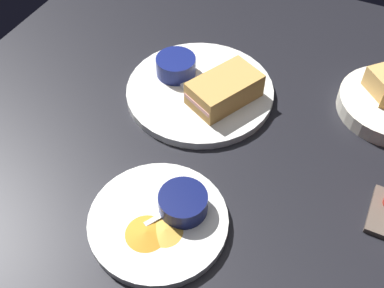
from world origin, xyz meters
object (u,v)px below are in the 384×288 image
(ramekin_light_gravy, at_px, (183,202))
(plate_sandwich_main, at_px, (200,91))
(plate_chips_companion, at_px, (158,221))
(sandwich_half_near, at_px, (224,89))
(ramekin_dark_sauce, at_px, (176,65))
(spoon_by_gravy_ramekin, at_px, (184,203))
(spoon_by_dark_ramekin, at_px, (189,90))

(ramekin_light_gravy, bearing_deg, plate_sandwich_main, -160.55)
(plate_chips_companion, bearing_deg, sandwich_half_near, -177.70)
(plate_sandwich_main, bearing_deg, ramekin_dark_sauce, -107.54)
(plate_sandwich_main, height_order, ramekin_dark_sauce, ramekin_dark_sauce)
(sandwich_half_near, relative_size, spoon_by_gravy_ramekin, 1.62)
(ramekin_dark_sauce, bearing_deg, plate_chips_companion, 22.01)
(plate_sandwich_main, height_order, ramekin_light_gravy, ramekin_light_gravy)
(plate_chips_companion, height_order, ramekin_light_gravy, ramekin_light_gravy)
(plate_sandwich_main, distance_m, ramekin_light_gravy, 0.27)
(spoon_by_dark_ramekin, height_order, ramekin_light_gravy, ramekin_light_gravy)
(plate_sandwich_main, bearing_deg, spoon_by_dark_ramekin, -38.62)
(plate_sandwich_main, distance_m, ramekin_dark_sauce, 0.07)
(spoon_by_dark_ramekin, distance_m, ramekin_light_gravy, 0.26)
(spoon_by_dark_ramekin, height_order, plate_chips_companion, spoon_by_dark_ramekin)
(sandwich_half_near, bearing_deg, plate_chips_companion, 2.30)
(plate_chips_companion, xyz_separation_m, spoon_by_gravy_ramekin, (-0.04, 0.02, 0.01))
(ramekin_dark_sauce, relative_size, spoon_by_dark_ramekin, 0.89)
(ramekin_dark_sauce, xyz_separation_m, spoon_by_gravy_ramekin, (0.27, 0.15, -0.02))
(plate_chips_companion, bearing_deg, ramekin_light_gravy, 140.19)
(plate_chips_companion, bearing_deg, spoon_by_gravy_ramekin, 149.52)
(spoon_by_dark_ramekin, bearing_deg, sandwich_half_near, 98.03)
(plate_sandwich_main, relative_size, ramekin_light_gravy, 3.76)
(sandwich_half_near, xyz_separation_m, ramekin_light_gravy, (0.25, 0.04, -0.01))
(sandwich_half_near, distance_m, ramekin_light_gravy, 0.25)
(spoon_by_dark_ramekin, relative_size, spoon_by_gravy_ramekin, 0.94)
(plate_sandwich_main, relative_size, spoon_by_dark_ramekin, 3.25)
(plate_sandwich_main, distance_m, sandwich_half_near, 0.06)
(plate_chips_companion, relative_size, spoon_by_gravy_ramekin, 2.31)
(sandwich_half_near, distance_m, spoon_by_dark_ramekin, 0.07)
(spoon_by_dark_ramekin, bearing_deg, ramekin_light_gravy, 23.58)
(ramekin_dark_sauce, height_order, spoon_by_dark_ramekin, ramekin_dark_sauce)
(spoon_by_dark_ramekin, distance_m, spoon_by_gravy_ramekin, 0.25)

